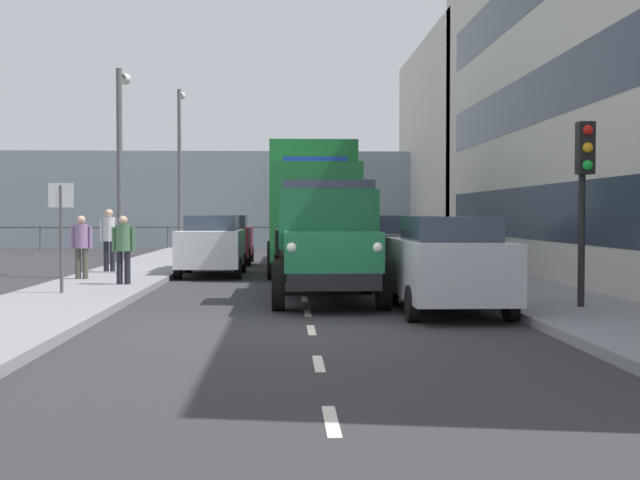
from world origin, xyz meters
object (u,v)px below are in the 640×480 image
object	(u,v)px
car_black_kerbside_2	(376,241)
lamp_post_far	(180,156)
lorry_cargo_green	(312,204)
pedestrian_in_dark_coat	(81,242)
car_silver_kerbside_near	(447,263)
pedestrian_near_railing	(123,244)
lamp_post_promenade	(121,149)
street_sign	(61,218)
truck_vintage_green	(328,244)
car_grey_kerbside_1	(401,249)
pedestrian_couple_a	(109,235)
traffic_light_near	(584,173)
car_maroon_oppositeside_1	(226,239)
car_white_oppositeside_0	(212,244)

from	to	relation	value
car_black_kerbside_2	lamp_post_far	xyz separation A→B (m)	(7.37, -9.21, 3.33)
lorry_cargo_green	pedestrian_in_dark_coat	xyz separation A→B (m)	(5.87, 4.38, -1.01)
car_silver_kerbside_near	lamp_post_far	distance (m)	22.70
pedestrian_near_railing	lamp_post_promenade	xyz separation A→B (m)	(0.82, -4.05, 2.48)
pedestrian_near_railing	street_sign	bearing A→B (deg)	67.35
truck_vintage_green	car_silver_kerbside_near	bearing A→B (deg)	138.66
car_grey_kerbside_1	lamp_post_far	distance (m)	17.19
car_grey_kerbside_1	street_sign	size ratio (longest dim) A/B	1.87
car_grey_kerbside_1	car_black_kerbside_2	size ratio (longest dim) A/B	1.08
lorry_cargo_green	car_silver_kerbside_near	size ratio (longest dim) A/B	1.97
lamp_post_promenade	car_grey_kerbside_1	bearing A→B (deg)	160.67
pedestrian_in_dark_coat	street_sign	world-z (taller)	street_sign
car_silver_kerbside_near	car_grey_kerbside_1	distance (m)	6.04
lorry_cargo_green	pedestrian_couple_a	world-z (taller)	lorry_cargo_green
pedestrian_couple_a	lamp_post_promenade	world-z (taller)	lamp_post_promenade
lorry_cargo_green	traffic_light_near	distance (m)	12.01
lamp_post_far	pedestrian_near_railing	bearing A→B (deg)	92.61
lorry_cargo_green	street_sign	size ratio (longest dim) A/B	3.65
lamp_post_promenade	car_maroon_oppositeside_1	bearing A→B (deg)	-111.02
car_grey_kerbside_1	traffic_light_near	size ratio (longest dim) A/B	1.31
pedestrian_couple_a	pedestrian_in_dark_coat	bearing A→B (deg)	87.47
lorry_cargo_green	pedestrian_couple_a	bearing A→B (deg)	16.04
car_grey_kerbside_1	car_black_kerbside_2	distance (m)	5.96
car_grey_kerbside_1	lamp_post_promenade	world-z (taller)	lamp_post_promenade
car_white_oppositeside_0	lamp_post_far	world-z (taller)	lamp_post_far
car_white_oppositeside_0	pedestrian_couple_a	bearing A→B (deg)	6.44
truck_vintage_green	lamp_post_far	xyz separation A→B (m)	(5.32, -19.41, 3.04)
truck_vintage_green	pedestrian_couple_a	xyz separation A→B (m)	(5.79, -7.19, 0.01)
traffic_light_near	car_silver_kerbside_near	bearing A→B (deg)	-13.51
car_grey_kerbside_1	traffic_light_near	bearing A→B (deg)	109.04
car_maroon_oppositeside_1	street_sign	xyz separation A→B (m)	(2.49, 12.50, 0.79)
car_white_oppositeside_0	pedestrian_couple_a	world-z (taller)	pedestrian_couple_a
car_black_kerbside_2	car_maroon_oppositeside_1	size ratio (longest dim) A/B	0.97
truck_vintage_green	pedestrian_in_dark_coat	size ratio (longest dim) A/B	3.59
lorry_cargo_green	car_maroon_oppositeside_1	xyz separation A→B (m)	(2.90, -4.39, -1.18)
car_black_kerbside_2	car_white_oppositeside_0	xyz separation A→B (m)	(4.98, 2.69, 0.00)
lamp_post_promenade	lamp_post_far	world-z (taller)	lamp_post_far
car_black_kerbside_2	pedestrian_in_dark_coat	distance (m)	9.81
lorry_cargo_green	car_black_kerbside_2	world-z (taller)	lorry_cargo_green
car_silver_kerbside_near	pedestrian_in_dark_coat	world-z (taller)	pedestrian_in_dark_coat
lorry_cargo_green	lamp_post_far	distance (m)	12.01
car_silver_kerbside_near	lamp_post_far	size ratio (longest dim) A/B	0.60
car_silver_kerbside_near	car_grey_kerbside_1	size ratio (longest dim) A/B	0.99
car_maroon_oppositeside_1	pedestrian_couple_a	size ratio (longest dim) A/B	2.31
lamp_post_far	street_sign	distance (m)	18.85
car_maroon_oppositeside_1	traffic_light_near	world-z (taller)	traffic_light_near
truck_vintage_green	car_silver_kerbside_near	world-z (taller)	truck_vintage_green
car_white_oppositeside_0	pedestrian_couple_a	xyz separation A→B (m)	(2.85, 0.32, 0.29)
traffic_light_near	street_sign	size ratio (longest dim) A/B	1.42
car_black_kerbside_2	pedestrian_near_railing	world-z (taller)	pedestrian_near_railing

